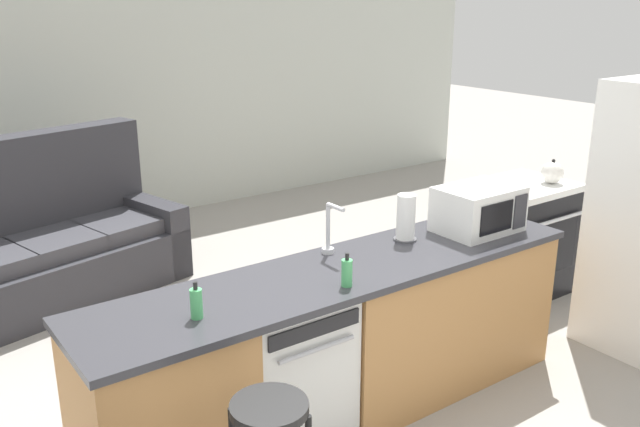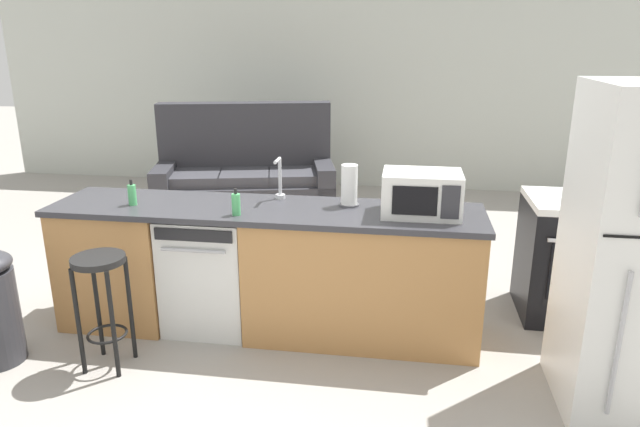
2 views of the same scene
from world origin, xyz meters
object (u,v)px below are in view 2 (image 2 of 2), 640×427
object	(u,v)px
kettle	(618,193)
couch	(246,180)
microwave	(422,193)
paper_towel_roll	(349,186)
dishwasher	(211,269)
soap_bottle	(236,204)
stove_range	(576,258)
bar_stool	(102,288)
dish_soap_bottle	(132,195)

from	to	relation	value
kettle	couch	distance (m)	4.02
microwave	paper_towel_roll	xyz separation A→B (m)	(-0.48, 0.13, -0.00)
dishwasher	soap_bottle	xyz separation A→B (m)	(0.27, -0.20, 0.55)
stove_range	couch	distance (m)	3.77
microwave	couch	world-z (taller)	couch
bar_stool	microwave	bearing A→B (deg)	18.44
dishwasher	paper_towel_roll	world-z (taller)	paper_towel_roll
bar_stool	couch	xyz separation A→B (m)	(-0.04, 3.31, -0.14)
soap_bottle	dish_soap_bottle	distance (m)	0.78
dishwasher	stove_range	world-z (taller)	stove_range
paper_towel_roll	soap_bottle	world-z (taller)	paper_towel_roll
stove_range	couch	world-z (taller)	couch
dish_soap_bottle	kettle	world-z (taller)	kettle
paper_towel_roll	bar_stool	bearing A→B (deg)	-151.72
soap_bottle	microwave	bearing A→B (deg)	9.37
dishwasher	microwave	world-z (taller)	microwave
stove_range	paper_towel_roll	xyz separation A→B (m)	(-1.64, -0.42, 0.59)
microwave	stove_range	bearing A→B (deg)	25.37
microwave	soap_bottle	world-z (taller)	microwave
bar_stool	couch	world-z (taller)	couch
dish_soap_bottle	kettle	distance (m)	3.31
paper_towel_roll	couch	xyz separation A→B (m)	(-1.47, 2.54, -0.64)
stove_range	soap_bottle	world-z (taller)	soap_bottle
paper_towel_roll	kettle	size ratio (longest dim) A/B	1.38
stove_range	dish_soap_bottle	xyz separation A→B (m)	(-3.10, -0.63, 0.52)
paper_towel_roll	dish_soap_bottle	world-z (taller)	paper_towel_roll
bar_stool	soap_bottle	bearing A→B (deg)	31.08
paper_towel_roll	dishwasher	bearing A→B (deg)	-172.21
stove_range	dish_soap_bottle	distance (m)	3.21
soap_bottle	couch	size ratio (longest dim) A/B	0.08
dish_soap_bottle	bar_stool	size ratio (longest dim) A/B	0.24
stove_range	kettle	size ratio (longest dim) A/B	4.39
stove_range	dish_soap_bottle	bearing A→B (deg)	-168.55
stove_range	couch	size ratio (longest dim) A/B	0.42
dishwasher	paper_towel_roll	xyz separation A→B (m)	(0.96, 0.13, 0.62)
microwave	couch	distance (m)	3.37
kettle	couch	size ratio (longest dim) A/B	0.10
soap_bottle	dish_soap_bottle	world-z (taller)	same
soap_bottle	couch	bearing A→B (deg)	105.06
paper_towel_roll	soap_bottle	size ratio (longest dim) A/B	1.60
dishwasher	couch	world-z (taller)	couch
dishwasher	paper_towel_roll	size ratio (longest dim) A/B	2.98
kettle	couch	world-z (taller)	couch
stove_range	microwave	distance (m)	1.41
dishwasher	stove_range	bearing A→B (deg)	11.91
kettle	bar_stool	xyz separation A→B (m)	(-3.24, -1.06, -0.45)
stove_range	paper_towel_roll	distance (m)	1.79
dishwasher	couch	xyz separation A→B (m)	(-0.51, 2.68, -0.03)
dishwasher	soap_bottle	distance (m)	0.64
bar_stool	couch	size ratio (longest dim) A/B	0.34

